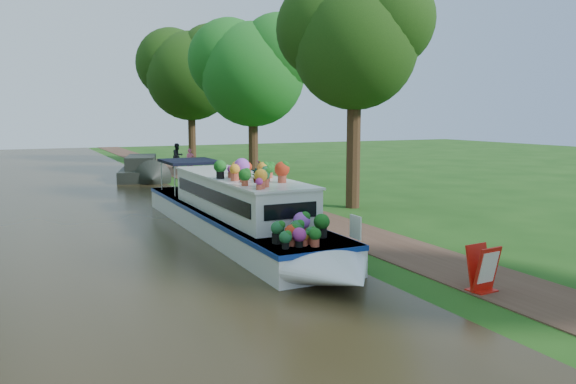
% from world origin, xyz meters
% --- Properties ---
extents(ground, '(100.00, 100.00, 0.00)m').
position_xyz_m(ground, '(0.00, 0.00, 0.00)').
color(ground, '#184210').
rests_on(ground, ground).
extents(canal_water, '(10.00, 100.00, 0.02)m').
position_xyz_m(canal_water, '(-6.00, 0.00, 0.01)').
color(canal_water, black).
rests_on(canal_water, ground).
extents(towpath, '(2.20, 100.00, 0.03)m').
position_xyz_m(towpath, '(1.20, 0.00, 0.01)').
color(towpath, '#452D20').
rests_on(towpath, ground).
extents(plant_boat, '(2.29, 13.52, 2.29)m').
position_xyz_m(plant_boat, '(-2.25, -0.28, 0.85)').
color(plant_boat, white).
rests_on(plant_boat, canal_water).
extents(tree_near_overhang, '(5.52, 5.28, 8.99)m').
position_xyz_m(tree_near_overhang, '(3.79, 3.06, 6.60)').
color(tree_near_overhang, '#311D10').
rests_on(tree_near_overhang, ground).
extents(tree_near_mid, '(6.90, 6.60, 9.40)m').
position_xyz_m(tree_near_mid, '(4.48, 15.08, 6.44)').
color(tree_near_mid, '#311D10').
rests_on(tree_near_mid, ground).
extents(tree_near_far, '(7.59, 7.26, 10.30)m').
position_xyz_m(tree_near_far, '(3.98, 26.09, 7.05)').
color(tree_near_far, '#311D10').
rests_on(tree_near_far, ground).
extents(second_boat, '(3.45, 7.18, 1.32)m').
position_xyz_m(second_boat, '(-1.75, 16.65, 0.54)').
color(second_boat, black).
rests_on(second_boat, canal_water).
extents(sandwich_board, '(0.62, 0.52, 0.96)m').
position_xyz_m(sandwich_board, '(0.45, -7.29, 0.46)').
color(sandwich_board, red).
rests_on(sandwich_board, towpath).
extents(pedestrian_pink, '(0.64, 0.53, 1.50)m').
position_xyz_m(pedestrian_pink, '(1.78, 18.95, 0.78)').
color(pedestrian_pink, '#D959A2').
rests_on(pedestrian_pink, towpath).
extents(pedestrian_dark, '(1.02, 0.93, 1.69)m').
position_xyz_m(pedestrian_dark, '(1.78, 21.94, 0.88)').
color(pedestrian_dark, black).
rests_on(pedestrian_dark, towpath).
extents(verge_plant, '(0.41, 0.38, 0.39)m').
position_xyz_m(verge_plant, '(0.05, 4.30, 0.20)').
color(verge_plant, '#2C5D1C').
rests_on(verge_plant, ground).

